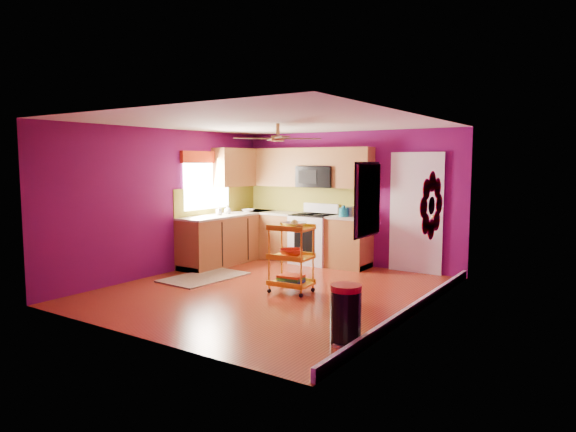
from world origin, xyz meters
The scene contains 18 objects.
ground centered at (0.00, 0.00, 0.00)m, with size 5.00×5.00×0.00m, color maroon.
room_envelope centered at (0.03, 0.00, 1.63)m, with size 4.54×5.04×2.52m.
lower_cabinets centered at (-1.35, 1.82, 0.43)m, with size 2.81×2.31×0.94m.
electric_range centered at (-0.55, 2.17, 0.48)m, with size 0.76×0.66×1.13m.
upper_cabinetry centered at (-1.24, 2.17, 1.80)m, with size 2.80×2.30×1.26m.
left_window centered at (-2.22, 1.05, 1.74)m, with size 0.08×1.35×1.08m.
panel_door centered at (1.35, 2.47, 1.02)m, with size 0.95×0.11×2.15m.
right_wall_art centered at (2.23, -0.34, 1.44)m, with size 0.04×2.74×1.04m.
ceiling_fan centered at (0.00, 0.20, 2.29)m, with size 1.01×1.01×0.26m.
shag_rug centered at (-1.42, 0.07, 0.01)m, with size 0.86×1.40×0.02m, color #321D10.
rolling_cart centered at (0.33, 0.08, 0.56)m, with size 0.64×0.48×1.09m.
trash_can centered at (1.98, -1.38, 0.32)m, with size 0.39×0.40×0.63m.
teal_kettle centered at (0.11, 2.13, 1.02)m, with size 0.18×0.18×0.21m.
toaster centered at (0.14, 2.26, 1.03)m, with size 0.22×0.15×0.18m, color beige.
soap_bottle_a centered at (-1.94, 1.05, 1.03)m, with size 0.08×0.08×0.18m, color #EA3F72.
soap_bottle_b centered at (-1.98, 1.34, 1.03)m, with size 0.13×0.13×0.17m, color white.
counter_dish centered at (-1.89, 1.87, 0.97)m, with size 0.24×0.24×0.06m, color white.
counter_cup centered at (-1.93, 1.05, 0.98)m, with size 0.11×0.11×0.09m, color white.
Camera 1 is at (4.43, -6.14, 1.93)m, focal length 32.00 mm.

